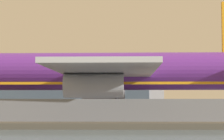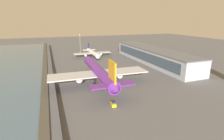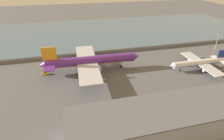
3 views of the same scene
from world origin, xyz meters
name	(u,v)px [view 2 (image 2 of 3)]	position (x,y,z in m)	size (l,w,h in m)	color
ground_plane	(84,78)	(0.00, 0.00, 0.00)	(500.00, 500.00, 0.00)	#565659
shoreline_seawall	(45,82)	(0.00, -20.50, 0.25)	(320.00, 3.00, 0.50)	#474238
perimeter_fence	(54,79)	(0.00, -16.00, 1.22)	(280.00, 0.10, 2.44)	slate
cargo_jet_purple	(98,72)	(11.76, 5.11, 6.24)	(56.36, 48.18, 16.34)	#602889
passenger_jet_white	(93,53)	(-50.51, 17.81, 4.05)	(36.70, 31.28, 10.61)	white
baggage_tug	(113,104)	(36.84, 3.56, 0.81)	(3.36, 1.95, 1.80)	yellow
ops_van	(99,53)	(-61.24, 25.91, 1.28)	(5.24, 5.08, 2.48)	#1E2328
terminal_building	(152,55)	(-18.46, 55.30, 5.33)	(88.47, 17.25, 10.65)	#9EA3AD
apron_light_mast_apron_west	(80,43)	(-66.18, 10.30, 10.58)	(3.20, 0.40, 18.66)	gray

